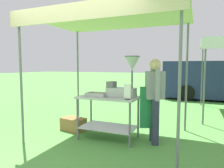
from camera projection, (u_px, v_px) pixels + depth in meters
name	position (u px, v px, depth m)	size (l,w,h in m)	color
ground_plane	(149.00, 100.00, 8.90)	(70.00, 70.00, 0.00)	#519342
stall_canopy	(110.00, 21.00, 4.05)	(3.04, 2.19, 2.46)	slate
donut_cart	(108.00, 108.00, 4.11)	(1.20, 0.67, 0.87)	#B7B7BC
donut_tray	(97.00, 95.00, 4.13)	(0.43, 0.27, 0.07)	#B7B7BC
donut_fryer	(125.00, 80.00, 3.98)	(0.64, 0.29, 0.80)	#B7B7BC
menu_sign	(127.00, 93.00, 3.69)	(0.13, 0.05, 0.29)	black
vendor	(154.00, 96.00, 3.86)	(0.46, 0.52, 1.61)	#2D3347
supply_crate	(73.00, 124.00, 4.68)	(0.60, 0.43, 0.29)	olive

